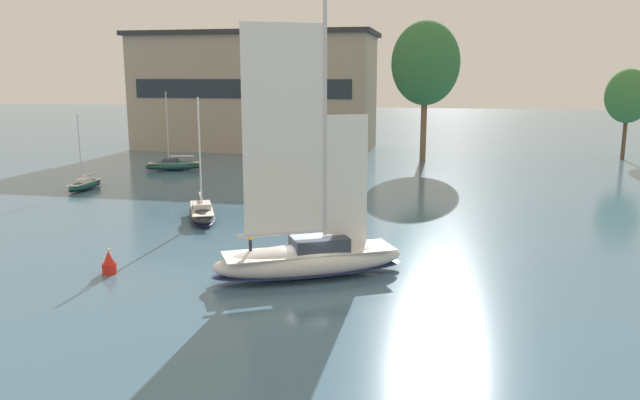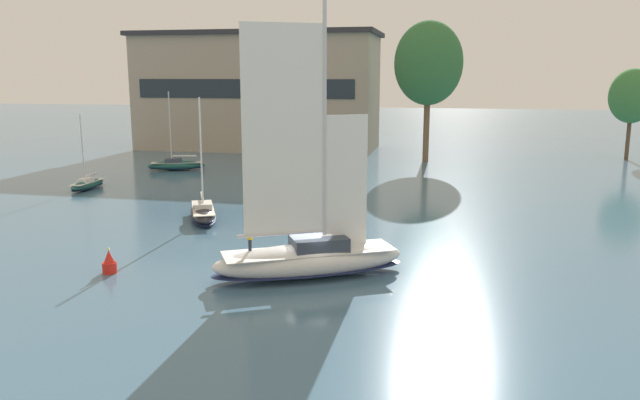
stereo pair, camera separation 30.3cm
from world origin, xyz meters
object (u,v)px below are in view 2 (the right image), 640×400
Objects in this scene: sailboat_moored_mid_channel at (203,211)px; channel_buoy at (109,263)px; sailboat_main at (310,256)px; sailboat_moored_outer_mooring at (87,184)px; tree_shore_left at (632,96)px; tree_shore_center at (428,63)px; sailboat_moored_near_marina at (176,165)px.

channel_buoy is at bearing -89.90° from sailboat_moored_mid_channel.
sailboat_main reaches higher than sailboat_moored_outer_mooring.
sailboat_main is at bearing -38.29° from sailboat_moored_outer_mooring.
tree_shore_center is (-27.93, -7.67, 4.44)m from tree_shore_left.
sailboat_moored_near_marina is 1.24× the size of sailboat_moored_outer_mooring.
sailboat_moored_outer_mooring is at bearing 148.56° from sailboat_moored_mid_channel.
sailboat_moored_mid_channel is at bearing -31.44° from sailboat_moored_outer_mooring.
tree_shore_center is 45.38m from sailboat_moored_mid_channel.
sailboat_moored_mid_channel reaches higher than channel_buoy.
sailboat_moored_mid_channel is at bearing -60.71° from sailboat_moored_near_marina.
tree_shore_center is at bearing -164.64° from tree_shore_left.
sailboat_moored_near_marina is (-26.22, 37.89, -0.57)m from sailboat_main.
sailboat_moored_mid_channel is (-12.07, 12.65, -0.56)m from sailboat_main.
tree_shore_center reaches higher than sailboat_moored_near_marina.
tree_shore_left is 8.01× the size of channel_buoy.
channel_buoy is (-16.31, -55.02, -12.77)m from tree_shore_center.
tree_shore_center is 54.58m from sailboat_main.
sailboat_main reaches higher than tree_shore_left.
channel_buoy is (-44.24, -62.69, -8.33)m from tree_shore_left.
sailboat_moored_near_marina is at bearing 124.69° from sailboat_main.
tree_shore_left is at bearing 47.35° from sailboat_moored_mid_channel.
sailboat_moored_near_marina is at bearing 109.58° from channel_buoy.
sailboat_main is (-4.26, -53.04, -12.15)m from tree_shore_center.
sailboat_main is 10.10× the size of channel_buoy.
sailboat_moored_outer_mooring is (-3.35, -14.54, -0.13)m from sailboat_moored_near_marina.
sailboat_moored_near_marina is at bearing -158.66° from tree_shore_left.
sailboat_moored_outer_mooring is (-33.83, -29.69, -12.85)m from tree_shore_center.
sailboat_moored_outer_mooring is at bearing -138.73° from tree_shore_center.
sailboat_moored_mid_channel is (14.15, -25.24, 0.02)m from sailboat_moored_near_marina.
sailboat_main reaches higher than sailboat_moored_near_marina.
sailboat_moored_mid_channel is 14.63m from channel_buoy.
sailboat_moored_outer_mooring is 4.96× the size of channel_buoy.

